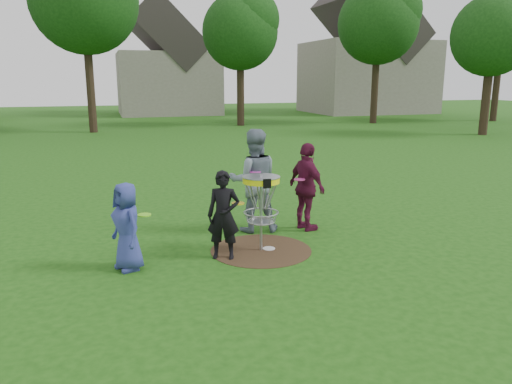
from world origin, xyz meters
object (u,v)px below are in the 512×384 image
object	(u,v)px
player_black	(224,215)
disc_golf_basket	(261,195)
player_maroon	(307,187)
player_blue	(127,226)
player_grey	(254,181)

from	to	relation	value
player_black	disc_golf_basket	world-z (taller)	player_black
player_black	player_maroon	distance (m)	2.26
player_blue	player_black	bearing A→B (deg)	68.75
player_black	player_maroon	world-z (taller)	player_maroon
player_black	player_grey	world-z (taller)	player_grey
player_black	player_maroon	xyz separation A→B (m)	(1.97, 1.10, 0.13)
player_maroon	disc_golf_basket	bearing A→B (deg)	111.72
player_maroon	disc_golf_basket	xyz separation A→B (m)	(-1.25, -0.92, 0.14)
disc_golf_basket	player_blue	bearing A→B (deg)	-174.73
player_black	disc_golf_basket	xyz separation A→B (m)	(0.72, 0.18, 0.26)
player_maroon	player_blue	bearing A→B (deg)	93.06
player_blue	player_grey	bearing A→B (deg)	96.66
player_blue	disc_golf_basket	size ratio (longest dim) A/B	1.03
player_blue	player_grey	xyz separation A→B (m)	(2.52, 1.39, 0.31)
player_blue	player_grey	world-z (taller)	player_grey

